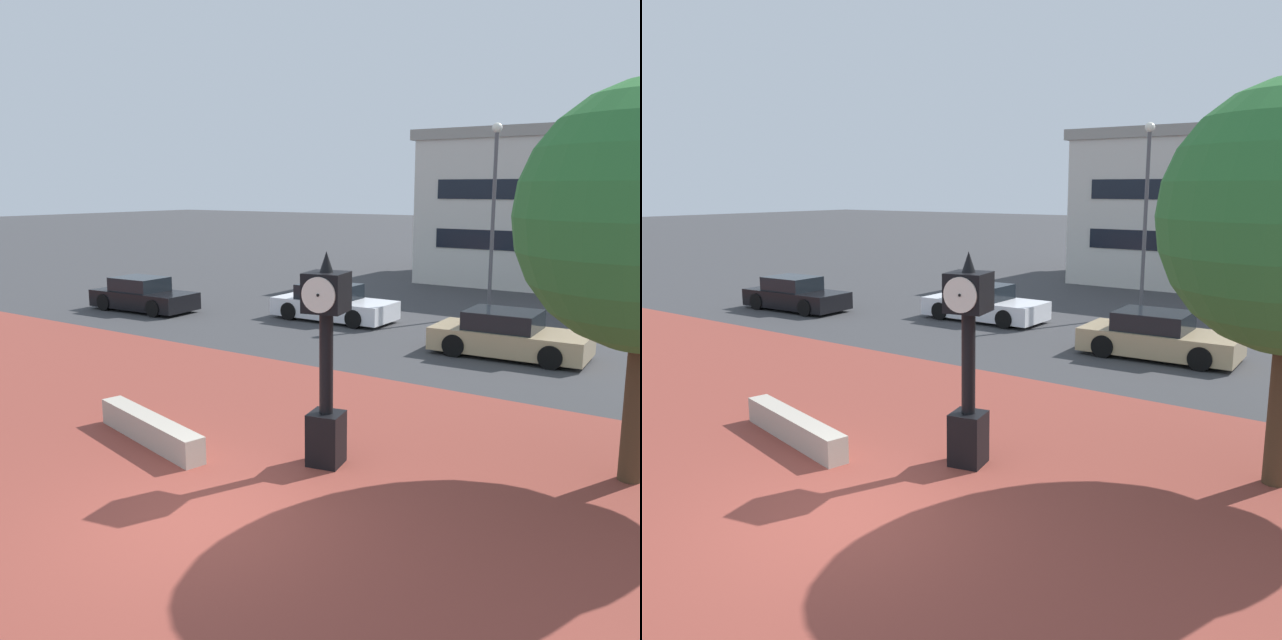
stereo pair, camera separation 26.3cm
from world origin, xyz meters
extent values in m
plane|color=#38383A|center=(0.00, 0.00, 0.00)|extent=(200.00, 200.00, 0.00)
cube|color=brown|center=(0.00, 1.96, 0.00)|extent=(44.00, 11.92, 0.01)
cube|color=#ADA393|center=(-2.91, 1.69, 0.25)|extent=(3.20, 1.16, 0.50)
cube|color=black|center=(0.37, 2.68, 0.46)|extent=(0.65, 0.65, 0.92)
cylinder|color=black|center=(0.37, 2.68, 1.79)|extent=(0.23, 0.23, 1.75)
cube|color=black|center=(0.37, 2.68, 3.00)|extent=(0.77, 0.77, 0.66)
cylinder|color=silver|center=(0.30, 3.02, 3.00)|extent=(0.57, 0.14, 0.58)
sphere|color=black|center=(0.30, 3.04, 3.00)|extent=(0.05, 0.05, 0.05)
cylinder|color=silver|center=(0.44, 2.34, 3.00)|extent=(0.57, 0.14, 0.58)
sphere|color=black|center=(0.44, 2.32, 3.00)|extent=(0.05, 0.05, 0.05)
cone|color=black|center=(0.37, 2.68, 3.50)|extent=(0.23, 0.23, 0.34)
cylinder|color=#42301E|center=(4.82, 4.89, 1.34)|extent=(0.36, 0.36, 2.68)
cube|color=silver|center=(-6.61, 13.69, 0.44)|extent=(4.38, 1.89, 0.64)
cube|color=black|center=(-6.83, 13.69, 1.00)|extent=(2.02, 1.62, 0.56)
cylinder|color=black|center=(-5.26, 14.57, 0.32)|extent=(0.64, 0.22, 0.64)
cylinder|color=black|center=(-5.25, 12.83, 0.32)|extent=(0.64, 0.22, 0.64)
cylinder|color=black|center=(-7.97, 14.55, 0.32)|extent=(0.64, 0.22, 0.64)
cylinder|color=black|center=(-7.96, 12.81, 0.32)|extent=(0.64, 0.22, 0.64)
cube|color=tan|center=(0.39, 11.99, 0.44)|extent=(4.37, 2.09, 0.64)
cube|color=black|center=(0.18, 11.98, 1.00)|extent=(2.05, 1.71, 0.56)
cylinder|color=black|center=(1.67, 12.93, 0.32)|extent=(0.65, 0.25, 0.64)
cylinder|color=black|center=(1.76, 11.18, 0.32)|extent=(0.65, 0.25, 0.64)
cylinder|color=black|center=(-0.98, 12.80, 0.32)|extent=(0.65, 0.25, 0.64)
cylinder|color=black|center=(-0.89, 11.04, 0.32)|extent=(0.65, 0.25, 0.64)
cube|color=black|center=(-13.75, 11.21, 0.44)|extent=(4.29, 1.93, 0.64)
cube|color=black|center=(-13.96, 11.20, 1.00)|extent=(2.00, 1.59, 0.56)
cylinder|color=black|center=(-12.48, 12.08, 0.32)|extent=(0.65, 0.25, 0.64)
cylinder|color=black|center=(-12.41, 10.45, 0.32)|extent=(0.65, 0.25, 0.64)
cylinder|color=black|center=(-15.09, 11.97, 0.32)|extent=(0.65, 0.25, 0.64)
cylinder|color=black|center=(-15.03, 10.34, 0.32)|extent=(0.65, 0.25, 0.64)
cylinder|color=#4C4C51|center=(-2.35, 17.68, 3.30)|extent=(0.14, 0.14, 6.60)
sphere|color=white|center=(-2.35, 17.68, 6.75)|extent=(0.36, 0.36, 0.36)
camera|label=1|loc=(6.52, -6.58, 4.69)|focal=38.46mm
camera|label=2|loc=(6.74, -6.43, 4.69)|focal=38.46mm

